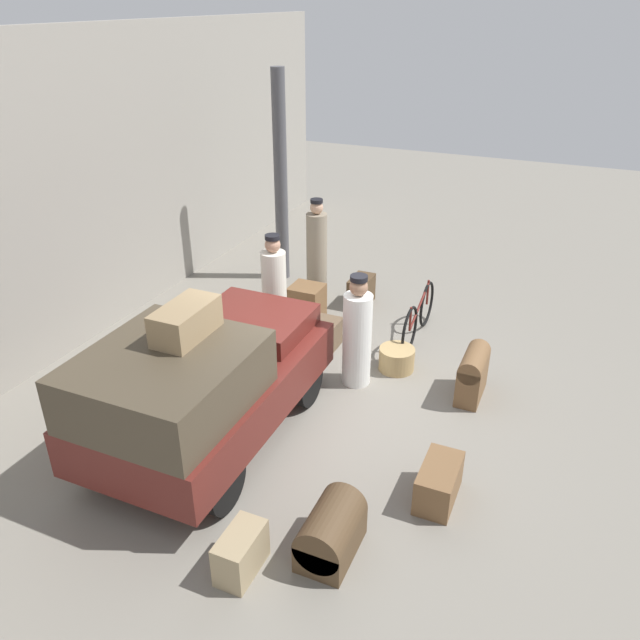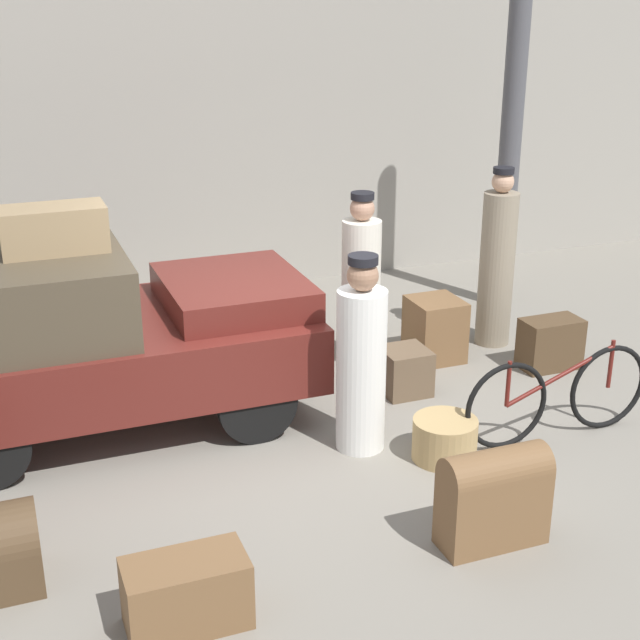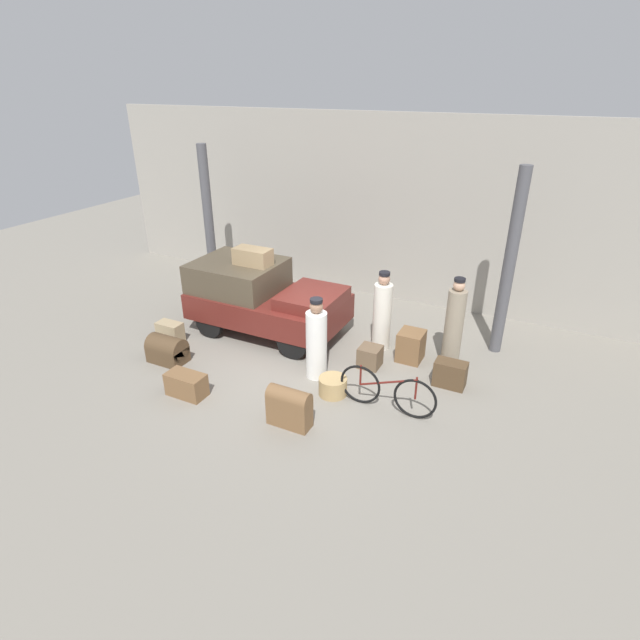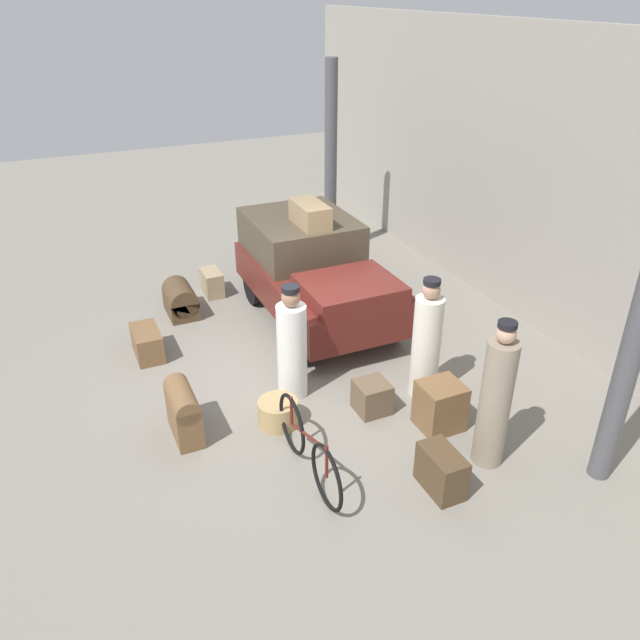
% 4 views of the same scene
% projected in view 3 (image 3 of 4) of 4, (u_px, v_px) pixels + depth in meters
% --- Properties ---
extents(ground_plane, '(30.00, 30.00, 0.00)m').
position_uv_depth(ground_plane, '(307.00, 365.00, 9.99)').
color(ground_plane, gray).
extents(station_building_facade, '(16.00, 0.15, 4.50)m').
position_uv_depth(station_building_facade, '(383.00, 210.00, 12.29)').
color(station_building_facade, gray).
rests_on(station_building_facade, ground).
extents(canopy_pillar_left, '(0.24, 0.24, 3.78)m').
position_uv_depth(canopy_pillar_left, '(209.00, 222.00, 12.64)').
color(canopy_pillar_left, '#4C4C51').
rests_on(canopy_pillar_left, ground).
extents(canopy_pillar_right, '(0.24, 0.24, 3.78)m').
position_uv_depth(canopy_pillar_right, '(509.00, 265.00, 9.71)').
color(canopy_pillar_right, '#4C4C51').
rests_on(canopy_pillar_right, ground).
extents(truck, '(3.37, 1.77, 1.55)m').
position_uv_depth(truck, '(261.00, 296.00, 10.99)').
color(truck, black).
rests_on(truck, ground).
extents(bicycle, '(1.73, 0.04, 0.79)m').
position_uv_depth(bicycle, '(387.00, 391.00, 8.47)').
color(bicycle, black).
rests_on(bicycle, ground).
extents(wicker_basket, '(0.51, 0.51, 0.34)m').
position_uv_depth(wicker_basket, '(333.00, 386.00, 8.99)').
color(wicker_basket, tan).
rests_on(wicker_basket, ground).
extents(porter_standing_middle, '(0.40, 0.40, 1.62)m').
position_uv_depth(porter_standing_middle, '(316.00, 342.00, 9.30)').
color(porter_standing_middle, white).
rests_on(porter_standing_middle, ground).
extents(porter_carrying_trunk, '(0.35, 0.35, 1.85)m').
position_uv_depth(porter_carrying_trunk, '(454.00, 326.00, 9.63)').
color(porter_carrying_trunk, gray).
rests_on(porter_carrying_trunk, ground).
extents(porter_with_bicycle, '(0.38, 0.38, 1.70)m').
position_uv_depth(porter_with_bicycle, '(382.00, 314.00, 10.30)').
color(porter_with_bicycle, silver).
rests_on(porter_with_bicycle, ground).
extents(suitcase_small_leather, '(0.42, 0.42, 0.42)m').
position_uv_depth(suitcase_small_leather, '(370.00, 357.00, 9.85)').
color(suitcase_small_leather, brown).
rests_on(suitcase_small_leather, ground).
extents(suitcase_black_upright, '(0.49, 0.52, 0.62)m').
position_uv_depth(suitcase_black_upright, '(411.00, 346.00, 10.05)').
color(suitcase_black_upright, brown).
rests_on(suitcase_black_upright, ground).
extents(trunk_umber_medium, '(0.56, 0.31, 0.44)m').
position_uv_depth(trunk_umber_medium, '(170.00, 332.00, 10.78)').
color(trunk_umber_medium, '#9E8966').
rests_on(trunk_umber_medium, ground).
extents(trunk_wicker_pale, '(0.73, 0.31, 0.70)m').
position_uv_depth(trunk_wicker_pale, '(289.00, 406.00, 8.10)').
color(trunk_wicker_pale, brown).
rests_on(trunk_wicker_pale, ground).
extents(trunk_barrel_dark, '(0.75, 0.47, 0.56)m').
position_uv_depth(trunk_barrel_dark, '(167.00, 350.00, 10.01)').
color(trunk_barrel_dark, '#4C3823').
rests_on(trunk_barrel_dark, ground).
extents(trunk_large_brown, '(0.58, 0.33, 0.50)m').
position_uv_depth(trunk_large_brown, '(450.00, 374.00, 9.21)').
color(trunk_large_brown, '#4C3823').
rests_on(trunk_large_brown, ground).
extents(suitcase_tan_flat, '(0.72, 0.38, 0.43)m').
position_uv_depth(suitcase_tan_flat, '(186.00, 385.00, 8.95)').
color(suitcase_tan_flat, brown).
rests_on(suitcase_tan_flat, ground).
extents(trunk_on_truck_roof, '(0.81, 0.42, 0.36)m').
position_uv_depth(trunk_on_truck_roof, '(253.00, 257.00, 10.67)').
color(trunk_on_truck_roof, '#937A56').
rests_on(trunk_on_truck_roof, truck).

